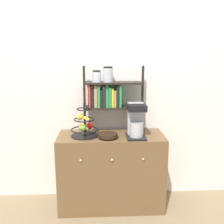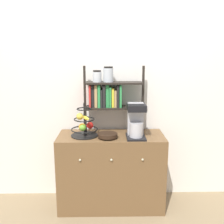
{
  "view_description": "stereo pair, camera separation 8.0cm",
  "coord_description": "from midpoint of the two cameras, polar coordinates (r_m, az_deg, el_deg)",
  "views": [
    {
      "loc": [
        -0.12,
        -2.39,
        1.63
      ],
      "look_at": [
        0.01,
        0.23,
        1.05
      ],
      "focal_mm": 42.0,
      "sensor_mm": 36.0,
      "label": 1
    },
    {
      "loc": [
        -0.04,
        -2.39,
        1.63
      ],
      "look_at": [
        0.01,
        0.23,
        1.05
      ],
      "focal_mm": 42.0,
      "sensor_mm": 36.0,
      "label": 2
    }
  ],
  "objects": [
    {
      "name": "wall_back",
      "position": [
        2.92,
        -1.25,
        5.88
      ],
      "size": [
        7.0,
        0.05,
        2.6
      ],
      "primitive_type": "cube",
      "color": "silver",
      "rests_on": "ground_plane"
    },
    {
      "name": "wooden_bowl",
      "position": [
        2.65,
        -1.78,
        -5.11
      ],
      "size": [
        0.2,
        0.2,
        0.05
      ],
      "color": "black",
      "rests_on": "sideboard"
    },
    {
      "name": "shelf_hutch",
      "position": [
        2.79,
        -1.88,
        4.19
      ],
      "size": [
        0.64,
        0.2,
        0.71
      ],
      "color": "black",
      "rests_on": "sideboard"
    },
    {
      "name": "fruit_stand",
      "position": [
        2.7,
        -6.91,
        -2.99
      ],
      "size": [
        0.28,
        0.28,
        0.35
      ],
      "color": "black",
      "rests_on": "sideboard"
    },
    {
      "name": "ground_plane",
      "position": [
        2.9,
        -0.83,
        -21.85
      ],
      "size": [
        12.0,
        12.0,
        0.0
      ],
      "primitive_type": "plane",
      "color": "#847051"
    },
    {
      "name": "sideboard",
      "position": [
        2.9,
        -1.02,
        -12.68
      ],
      "size": [
        1.11,
        0.48,
        0.8
      ],
      "color": "brown",
      "rests_on": "ground_plane"
    },
    {
      "name": "coffee_maker",
      "position": [
        2.66,
        4.37,
        -1.81
      ],
      "size": [
        0.19,
        0.24,
        0.35
      ],
      "color": "black",
      "rests_on": "sideboard"
    }
  ]
}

